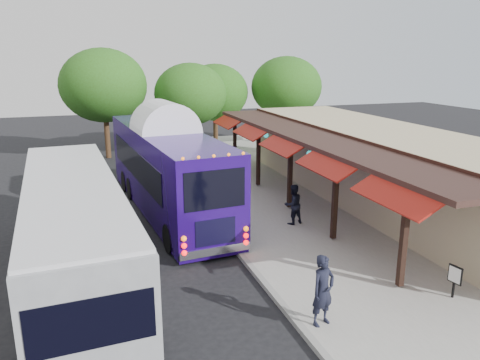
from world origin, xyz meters
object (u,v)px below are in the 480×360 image
object	(u,v)px
ped_d	(221,156)
coach_bus	(167,165)
ped_a	(323,290)
ped_b	(293,204)
sign_board	(455,276)
city_bus	(74,227)
ped_c	(208,164)

from	to	relation	value
ped_d	coach_bus	bearing A→B (deg)	64.62
ped_a	ped_b	bearing A→B (deg)	54.78
ped_d	sign_board	distance (m)	17.32
city_bus	ped_d	xyz separation A→B (m)	(8.34, 12.35, -0.84)
sign_board	ped_b	bearing A→B (deg)	93.66
ped_b	ped_d	size ratio (longest dim) A/B	1.01
coach_bus	ped_a	bearing A→B (deg)	-84.35
ped_b	ped_c	xyz separation A→B (m)	(-1.54, 7.79, 0.13)
city_bus	sign_board	size ratio (longest dim) A/B	12.53
city_bus	ped_b	size ratio (longest dim) A/B	7.37
city_bus	coach_bus	bearing A→B (deg)	53.64
city_bus	sign_board	distance (m)	11.40
ped_d	ped_a	bearing A→B (deg)	91.89
coach_bus	city_bus	world-z (taller)	coach_bus
ped_b	ped_c	world-z (taller)	ped_c
sign_board	ped_d	bearing A→B (deg)	85.94
ped_b	sign_board	size ratio (longest dim) A/B	1.70
coach_bus	city_bus	distance (m)	7.26
city_bus	ped_d	world-z (taller)	city_bus
ped_c	coach_bus	bearing A→B (deg)	23.13
ped_a	sign_board	size ratio (longest dim) A/B	1.93
coach_bus	sign_board	distance (m)	12.70
city_bus	ped_c	world-z (taller)	city_bus
coach_bus	ped_c	bearing A→B (deg)	48.07
ped_b	ped_c	distance (m)	7.94
coach_bus	ped_c	xyz separation A→B (m)	(2.98, 3.96, -1.02)
ped_b	ped_d	distance (m)	10.10
ped_b	sign_board	world-z (taller)	ped_b
ped_a	sign_board	bearing A→B (deg)	-16.04
ped_a	sign_board	xyz separation A→B (m)	(4.26, 0.00, -0.29)
ped_a	city_bus	bearing A→B (deg)	124.96
city_bus	ped_a	bearing A→B (deg)	-42.34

